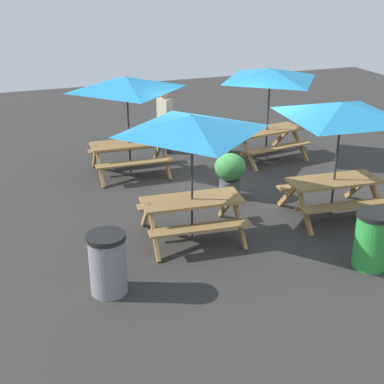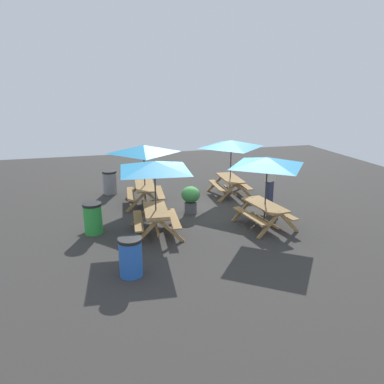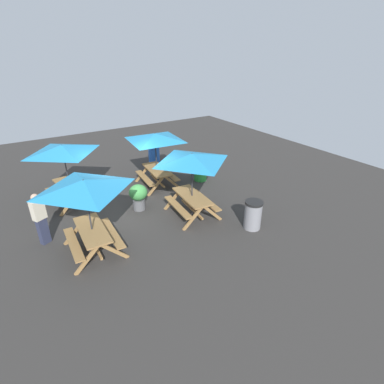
{
  "view_description": "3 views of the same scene",
  "coord_description": "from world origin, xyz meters",
  "px_view_note": "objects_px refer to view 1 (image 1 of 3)",
  "views": [
    {
      "loc": [
        4.43,
        9.85,
        4.64
      ],
      "look_at": [
        1.42,
        1.69,
        0.9
      ],
      "focal_mm": 50.0,
      "sensor_mm": 36.0,
      "label": 1
    },
    {
      "loc": [
        -12.25,
        3.52,
        4.58
      ],
      "look_at": [
        -0.36,
        0.31,
        0.9
      ],
      "focal_mm": 35.0,
      "sensor_mm": 36.0,
      "label": 2
    },
    {
      "loc": [
        9.28,
        -3.31,
        5.47
      ],
      "look_at": [
        1.42,
        1.69,
        0.9
      ],
      "focal_mm": 28.0,
      "sensor_mm": 36.0,
      "label": 3
    }
  ],
  "objects_px": {
    "picnic_table_1": "(192,133)",
    "picnic_table_2": "(127,91)",
    "person_standing": "(165,120)",
    "picnic_table_0": "(341,118)",
    "trash_bin_gray": "(108,263)",
    "potted_plant_0": "(230,172)",
    "trash_bin_green": "(372,240)",
    "picnic_table_3": "(270,81)"
  },
  "relations": [
    {
      "from": "picnic_table_2",
      "to": "potted_plant_0",
      "type": "xyz_separation_m",
      "value": [
        -1.64,
        2.12,
        -1.41
      ]
    },
    {
      "from": "picnic_table_0",
      "to": "trash_bin_gray",
      "type": "bearing_deg",
      "value": 18.34
    },
    {
      "from": "picnic_table_2",
      "to": "person_standing",
      "type": "height_order",
      "value": "picnic_table_2"
    },
    {
      "from": "picnic_table_1",
      "to": "picnic_table_3",
      "type": "height_order",
      "value": "same"
    },
    {
      "from": "picnic_table_1",
      "to": "potted_plant_0",
      "type": "height_order",
      "value": "picnic_table_1"
    },
    {
      "from": "potted_plant_0",
      "to": "trash_bin_gray",
      "type": "bearing_deg",
      "value": 39.84
    },
    {
      "from": "picnic_table_0",
      "to": "trash_bin_gray",
      "type": "height_order",
      "value": "picnic_table_0"
    },
    {
      "from": "picnic_table_1",
      "to": "trash_bin_green",
      "type": "distance_m",
      "value": 3.45
    },
    {
      "from": "trash_bin_green",
      "to": "potted_plant_0",
      "type": "distance_m",
      "value": 3.55
    },
    {
      "from": "picnic_table_0",
      "to": "picnic_table_2",
      "type": "relative_size",
      "value": 1.21
    },
    {
      "from": "picnic_table_0",
      "to": "trash_bin_gray",
      "type": "xyz_separation_m",
      "value": [
        4.71,
        1.14,
        -1.49
      ]
    },
    {
      "from": "picnic_table_1",
      "to": "trash_bin_gray",
      "type": "bearing_deg",
      "value": 38.99
    },
    {
      "from": "trash_bin_green",
      "to": "trash_bin_gray",
      "type": "bearing_deg",
      "value": -10.12
    },
    {
      "from": "trash_bin_green",
      "to": "person_standing",
      "type": "height_order",
      "value": "person_standing"
    },
    {
      "from": "picnic_table_1",
      "to": "person_standing",
      "type": "distance_m",
      "value": 4.94
    },
    {
      "from": "trash_bin_gray",
      "to": "potted_plant_0",
      "type": "bearing_deg",
      "value": -140.16
    },
    {
      "from": "trash_bin_green",
      "to": "person_standing",
      "type": "xyz_separation_m",
      "value": [
        1.42,
        -6.69,
        0.39
      ]
    },
    {
      "from": "picnic_table_0",
      "to": "potted_plant_0",
      "type": "distance_m",
      "value": 2.58
    },
    {
      "from": "trash_bin_gray",
      "to": "trash_bin_green",
      "type": "relative_size",
      "value": 1.0
    },
    {
      "from": "trash_bin_green",
      "to": "potted_plant_0",
      "type": "xyz_separation_m",
      "value": [
        1.02,
        -3.4,
        0.08
      ]
    },
    {
      "from": "picnic_table_2",
      "to": "trash_bin_green",
      "type": "relative_size",
      "value": 2.38
    },
    {
      "from": "picnic_table_3",
      "to": "trash_bin_gray",
      "type": "height_order",
      "value": "picnic_table_3"
    },
    {
      "from": "picnic_table_3",
      "to": "trash_bin_green",
      "type": "bearing_deg",
      "value": 72.77
    },
    {
      "from": "picnic_table_0",
      "to": "trash_bin_green",
      "type": "distance_m",
      "value": 2.46
    },
    {
      "from": "picnic_table_3",
      "to": "trash_bin_gray",
      "type": "relative_size",
      "value": 2.38
    },
    {
      "from": "picnic_table_3",
      "to": "trash_bin_green",
      "type": "height_order",
      "value": "picnic_table_3"
    },
    {
      "from": "potted_plant_0",
      "to": "person_standing",
      "type": "distance_m",
      "value": 3.32
    },
    {
      "from": "potted_plant_0",
      "to": "person_standing",
      "type": "height_order",
      "value": "person_standing"
    },
    {
      "from": "picnic_table_0",
      "to": "trash_bin_green",
      "type": "height_order",
      "value": "picnic_table_0"
    },
    {
      "from": "picnic_table_0",
      "to": "potted_plant_0",
      "type": "bearing_deg",
      "value": -39.93
    },
    {
      "from": "picnic_table_1",
      "to": "picnic_table_2",
      "type": "distance_m",
      "value": 3.56
    },
    {
      "from": "picnic_table_0",
      "to": "picnic_table_2",
      "type": "height_order",
      "value": "same"
    },
    {
      "from": "picnic_table_1",
      "to": "potted_plant_0",
      "type": "relative_size",
      "value": 2.39
    },
    {
      "from": "picnic_table_2",
      "to": "trash_bin_gray",
      "type": "bearing_deg",
      "value": 74.01
    },
    {
      "from": "picnic_table_0",
      "to": "person_standing",
      "type": "bearing_deg",
      "value": -63.3
    },
    {
      "from": "picnic_table_2",
      "to": "person_standing",
      "type": "distance_m",
      "value": 2.03
    },
    {
      "from": "picnic_table_3",
      "to": "person_standing",
      "type": "bearing_deg",
      "value": -37.73
    },
    {
      "from": "picnic_table_0",
      "to": "person_standing",
      "type": "height_order",
      "value": "picnic_table_0"
    },
    {
      "from": "picnic_table_2",
      "to": "trash_bin_gray",
      "type": "distance_m",
      "value": 5.23
    },
    {
      "from": "trash_bin_gray",
      "to": "potted_plant_0",
      "type": "xyz_separation_m",
      "value": [
        -3.18,
        -2.65,
        0.08
      ]
    },
    {
      "from": "person_standing",
      "to": "picnic_table_2",
      "type": "bearing_deg",
      "value": -74.17
    },
    {
      "from": "potted_plant_0",
      "to": "picnic_table_2",
      "type": "bearing_deg",
      "value": -52.26
    }
  ]
}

